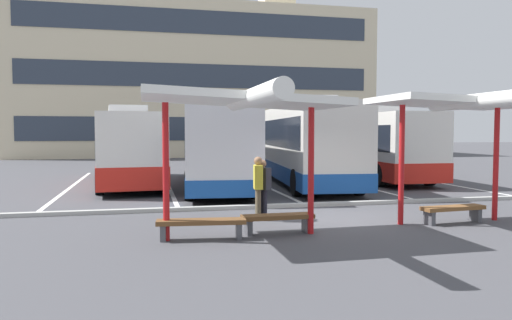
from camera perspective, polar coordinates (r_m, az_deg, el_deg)
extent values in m
plane|color=#47474C|center=(13.72, 9.11, -6.66)|extent=(160.00, 160.00, 0.00)
cube|color=beige|center=(50.48, -7.07, 8.69)|extent=(33.88, 11.77, 14.17)
cube|color=#2D3847|center=(44.37, -6.26, 3.63)|extent=(31.17, 0.08, 2.08)
cube|color=#2D3847|center=(44.65, -6.30, 9.70)|extent=(31.17, 0.08, 2.08)
cube|color=#2D3847|center=(45.41, -6.34, 15.63)|extent=(31.17, 0.08, 2.08)
cube|color=beige|center=(53.45, 2.38, 17.65)|extent=(3.20, 3.20, 2.80)
cube|color=silver|center=(22.77, -14.78, 1.48)|extent=(3.30, 10.44, 2.80)
cube|color=red|center=(22.82, -14.75, -0.98)|extent=(3.34, 10.48, 0.84)
cube|color=black|center=(22.76, -14.79, 2.21)|extent=(3.27, 9.62, 1.13)
cube|color=black|center=(27.86, -15.24, 2.49)|extent=(2.22, 0.25, 1.68)
cube|color=silver|center=(21.49, -14.70, 5.60)|extent=(1.68, 2.31, 0.36)
cylinder|color=black|center=(26.34, -17.59, -0.88)|extent=(0.38, 1.02, 1.00)
cylinder|color=black|center=(26.43, -12.56, -0.79)|extent=(0.38, 1.02, 1.00)
cylinder|color=black|center=(19.29, -17.73, -2.38)|extent=(0.38, 1.02, 1.00)
cylinder|color=black|center=(19.41, -10.86, -2.25)|extent=(0.38, 1.02, 1.00)
cube|color=silver|center=(21.03, -4.60, 1.66)|extent=(3.56, 11.49, 2.96)
cube|color=#194C9E|center=(21.10, -4.59, -1.60)|extent=(3.60, 11.53, 0.56)
cube|color=black|center=(21.02, -4.61, 2.57)|extent=(3.50, 10.59, 1.19)
cube|color=black|center=(26.63, -5.21, 2.78)|extent=(2.21, 0.29, 1.78)
cube|color=silver|center=(19.63, -4.42, 6.39)|extent=(1.71, 2.33, 0.36)
cylinder|color=black|center=(25.11, -7.69, -0.96)|extent=(0.39, 1.02, 1.00)
cylinder|color=black|center=(25.21, -2.42, -0.91)|extent=(0.39, 1.02, 1.00)
cylinder|color=black|center=(17.05, -7.80, -2.99)|extent=(0.39, 1.02, 1.00)
cylinder|color=black|center=(17.19, -0.05, -2.91)|extent=(0.39, 1.02, 1.00)
cube|color=silver|center=(21.93, 5.75, 2.00)|extent=(3.69, 11.10, 3.17)
cube|color=#194C9E|center=(21.99, 5.73, -1.27)|extent=(3.73, 11.14, 0.66)
cube|color=black|center=(21.92, 5.76, 3.15)|extent=(3.62, 10.23, 1.19)
cube|color=black|center=(27.23, 3.28, 3.07)|extent=(2.25, 0.31, 1.90)
cube|color=silver|center=(20.63, 6.61, 6.82)|extent=(1.76, 2.35, 0.36)
cylinder|color=black|center=(25.56, 1.27, -0.85)|extent=(0.40, 1.03, 1.00)
cylinder|color=black|center=(26.00, 6.44, -0.80)|extent=(0.40, 1.03, 1.00)
cylinder|color=black|center=(18.01, 4.71, -2.63)|extent=(0.40, 1.03, 1.00)
cylinder|color=black|center=(18.63, 11.86, -2.49)|extent=(0.40, 1.03, 1.00)
cube|color=silver|center=(25.64, 12.88, 1.83)|extent=(2.93, 11.12, 2.91)
cube|color=red|center=(25.68, 12.85, -0.51)|extent=(2.97, 11.16, 0.81)
cube|color=black|center=(25.63, 12.89, 2.59)|extent=(2.93, 10.24, 1.12)
cube|color=black|center=(30.74, 8.80, 2.76)|extent=(2.22, 0.16, 1.75)
cube|color=silver|center=(24.39, 14.23, 5.58)|extent=(1.59, 2.25, 0.36)
cylinder|color=black|center=(28.93, 7.64, -0.39)|extent=(0.34, 1.01, 1.00)
cylinder|color=black|center=(29.74, 11.89, -0.33)|extent=(0.34, 1.01, 1.00)
cylinder|color=black|center=(21.66, 14.16, -1.71)|extent=(0.34, 1.01, 1.00)
cylinder|color=black|center=(22.73, 19.48, -1.57)|extent=(0.34, 1.01, 1.00)
cube|color=white|center=(22.61, -20.59, -2.88)|extent=(0.16, 14.00, 0.01)
cube|color=white|center=(22.42, -10.22, -2.77)|extent=(0.16, 14.00, 0.01)
cube|color=white|center=(22.96, 0.00, -2.57)|extent=(0.16, 14.00, 0.01)
cube|color=white|center=(24.19, 9.46, -2.31)|extent=(0.16, 14.00, 0.01)
cube|color=white|center=(26.00, 17.80, -2.04)|extent=(0.16, 14.00, 0.01)
cylinder|color=red|center=(10.76, -10.41, -1.38)|extent=(0.14, 0.14, 2.99)
cylinder|color=red|center=(11.38, 6.40, -1.09)|extent=(0.14, 0.14, 2.99)
cube|color=white|center=(10.94, -1.78, 7.00)|extent=(4.30, 2.90, 0.35)
cylinder|color=white|center=(9.67, -0.30, 7.31)|extent=(0.36, 4.29, 0.36)
cube|color=brown|center=(10.88, -6.36, -7.12)|extent=(1.98, 0.62, 0.10)
cube|color=#4C4C51|center=(10.95, -10.71, -8.29)|extent=(0.15, 0.35, 0.35)
cube|color=#4C4C51|center=(10.96, -2.01, -8.23)|extent=(0.15, 0.35, 0.35)
cube|color=brown|center=(11.45, 2.54, -6.58)|extent=(1.70, 0.46, 0.10)
cube|color=#4C4C51|center=(11.32, -0.88, -7.85)|extent=(0.13, 0.34, 0.35)
cube|color=#4C4C51|center=(11.71, 5.83, -7.49)|extent=(0.13, 0.34, 0.35)
cylinder|color=red|center=(12.99, 16.53, -0.55)|extent=(0.14, 0.14, 3.04)
cylinder|color=red|center=(14.55, 26.08, -0.35)|extent=(0.14, 0.14, 3.04)
cube|color=white|center=(13.72, 21.72, 6.24)|extent=(3.77, 2.48, 0.29)
cylinder|color=white|center=(12.83, 24.49, 6.26)|extent=(0.36, 3.77, 0.36)
cube|color=brown|center=(13.69, 21.90, -5.18)|extent=(1.78, 0.59, 0.10)
cube|color=#4C4C51|center=(13.28, 19.47, -6.38)|extent=(0.15, 0.35, 0.35)
cube|color=#4C4C51|center=(14.20, 24.12, -5.85)|extent=(0.15, 0.35, 0.35)
cube|color=#ADADA8|center=(15.62, 6.27, -5.18)|extent=(44.00, 0.24, 0.12)
cylinder|color=brown|center=(13.09, 0.28, -5.23)|extent=(0.14, 0.14, 0.84)
cylinder|color=brown|center=(13.26, 0.21, -5.12)|extent=(0.14, 0.14, 0.84)
cube|color=gold|center=(13.09, 0.24, -1.98)|extent=(0.29, 0.52, 0.63)
sphere|color=#936B4C|center=(13.05, 0.24, -0.10)|extent=(0.23, 0.23, 0.23)
cylinder|color=black|center=(13.32, 1.00, -5.18)|extent=(0.14, 0.14, 0.80)
cylinder|color=black|center=(13.43, 0.48, -5.11)|extent=(0.14, 0.14, 0.80)
cube|color=#26262D|center=(13.29, 0.74, -2.18)|extent=(0.44, 0.51, 0.60)
sphere|color=#936B4C|center=(13.25, 0.74, -0.43)|extent=(0.22, 0.22, 0.22)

